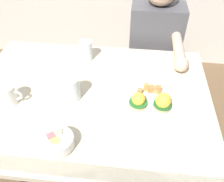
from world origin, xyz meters
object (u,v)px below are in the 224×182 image
Objects in this scene: eggs_benedict_plate at (151,103)px; coffee_mug at (8,94)px; water_glass_near at (86,52)px; diner_person at (154,50)px; water_glass_far at (72,90)px; dining_table at (89,110)px; fruit_bowl at (58,142)px; fork at (113,65)px.

eggs_benedict_plate is 2.42× the size of coffee_mug.
diner_person reaches higher than water_glass_near.
coffee_mug is 0.29m from water_glass_far.
water_glass_near is at bearing 53.96° from coffee_mug.
coffee_mug is at bearing -135.25° from diner_person.
diner_person reaches higher than water_glass_far.
eggs_benedict_plate reaches higher than dining_table.
fruit_bowl is at bearing -143.83° from eggs_benedict_plate.
fork is at bearing 124.29° from eggs_benedict_plate.
water_glass_far is at bearing -90.37° from water_glass_near.
diner_person is (0.70, 0.69, -0.14)m from coffee_mug.
fruit_bowl reaches higher than fork.
water_glass_far is at bearing -119.76° from fork.
diner_person is at bearing 53.75° from fork.
diner_person reaches higher than fork.
dining_table is at bearing 19.98° from water_glass_far.
eggs_benedict_plate is at bearing -93.53° from diner_person.
fruit_bowl is at bearing -113.68° from diner_person.
water_glass_near is at bearing -144.15° from diner_person.
coffee_mug is (-0.35, -0.09, 0.16)m from dining_table.
dining_table is 0.17m from water_glass_far.
diner_person reaches higher than fruit_bowl.
fruit_bowl is 0.37m from coffee_mug.
water_glass_near is 0.99× the size of water_glass_far.
dining_table is at bearing -119.91° from diner_person.
dining_table is 10.27× the size of water_glass_far.
water_glass_near is (-0.37, 0.35, 0.03)m from eggs_benedict_plate.
dining_table is at bearing 80.28° from fruit_bowl.
water_glass_far is at bearing -123.40° from diner_person.
fruit_bowl is at bearing -88.89° from water_glass_near.
fruit_bowl reaches higher than dining_table.
water_glass_near is (-0.16, 0.04, 0.05)m from fork.
water_glass_far is (-0.00, -0.33, -0.00)m from water_glass_near.
coffee_mug is at bearing -165.50° from dining_table.
diner_person is (0.41, 0.30, -0.14)m from water_glass_near.
dining_table is 1.05× the size of diner_person.
dining_table is 0.40m from coffee_mug.
diner_person is (0.41, 0.62, -0.14)m from water_glass_far.
water_glass_far is at bearing -160.02° from dining_table.
eggs_benedict_plate is at bearing -55.71° from fork.
coffee_mug is 0.72× the size of fork.
dining_table is 0.69m from diner_person.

